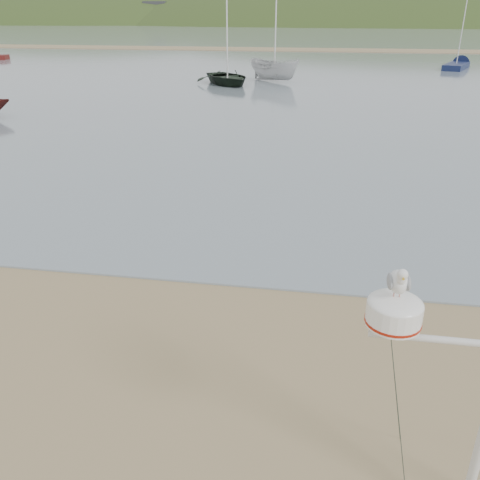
% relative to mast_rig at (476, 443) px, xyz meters
% --- Properties ---
extents(ground, '(560.00, 560.00, 0.00)m').
position_rel_mast_rig_xyz_m(ground, '(-5.10, 0.70, -1.18)').
color(ground, olive).
rests_on(ground, ground).
extents(water, '(560.00, 256.00, 0.04)m').
position_rel_mast_rig_xyz_m(water, '(-5.10, 132.70, -1.16)').
color(water, slate).
rests_on(water, ground).
extents(sandbar, '(560.00, 7.00, 0.07)m').
position_rel_mast_rig_xyz_m(sandbar, '(-5.10, 70.70, -1.11)').
color(sandbar, olive).
rests_on(sandbar, water).
extents(hill_ridge, '(620.00, 180.00, 80.00)m').
position_rel_mast_rig_xyz_m(hill_ridge, '(13.42, 235.70, -20.88)').
color(hill_ridge, '#273917').
rests_on(hill_ridge, ground).
extents(far_cottages, '(294.40, 6.30, 8.00)m').
position_rel_mast_rig_xyz_m(far_cottages, '(-2.10, 196.70, 2.82)').
color(far_cottages, white).
rests_on(far_cottages, ground).
extents(mast_rig, '(2.17, 2.32, 4.89)m').
position_rel_mast_rig_xyz_m(mast_rig, '(0.00, 0.00, 0.00)').
color(mast_rig, silver).
rests_on(mast_rig, ground).
extents(boat_dark, '(3.48, 2.88, 4.96)m').
position_rel_mast_rig_xyz_m(boat_dark, '(-8.98, 34.01, 1.34)').
color(boat_dark, black).
rests_on(boat_dark, water).
extents(boat_white, '(2.42, 2.41, 4.56)m').
position_rel_mast_rig_xyz_m(boat_white, '(-5.78, 36.33, 1.14)').
color(boat_white, silver).
rests_on(boat_white, water).
extents(sailboat_blue_far, '(3.97, 6.77, 6.62)m').
position_rel_mast_rig_xyz_m(sailboat_blue_far, '(10.61, 49.86, -0.88)').
color(sailboat_blue_far, '#121B3F').
rests_on(sailboat_blue_far, ground).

